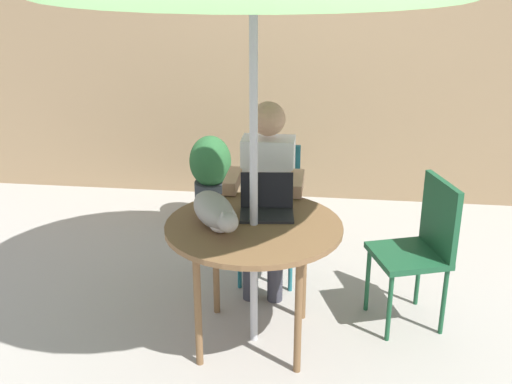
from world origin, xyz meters
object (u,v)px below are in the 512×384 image
object	(u,v)px
chair_occupied	(269,201)
cat	(215,212)
chair_empty	(423,241)
potted_plant_near_fence	(211,176)
person_seated	(267,186)
patio_table	(254,235)
laptop	(267,202)

from	to	relation	value
chair_occupied	cat	xyz separation A→B (m)	(-0.20, -0.89, 0.29)
chair_empty	potted_plant_near_fence	distance (m)	2.01
person_seated	patio_table	bearing A→B (deg)	-90.00
person_seated	cat	world-z (taller)	person_seated
patio_table	cat	bearing A→B (deg)	-167.12
chair_occupied	laptop	size ratio (longest dim) A/B	2.79
patio_table	cat	xyz separation A→B (m)	(-0.20, -0.05, 0.15)
patio_table	chair_empty	bearing A→B (deg)	18.90
cat	person_seated	bearing A→B (deg)	74.41
chair_occupied	cat	distance (m)	0.96
potted_plant_near_fence	patio_table	bearing A→B (deg)	-71.14
chair_empty	person_seated	bearing A→B (deg)	159.70
chair_empty	potted_plant_near_fence	bearing A→B (deg)	139.36
chair_occupied	person_seated	size ratio (longest dim) A/B	0.73
chair_occupied	laptop	xyz separation A→B (m)	(0.05, -0.67, 0.27)
cat	patio_table	bearing A→B (deg)	12.88
chair_occupied	potted_plant_near_fence	world-z (taller)	chair_occupied
chair_occupied	cat	world-z (taller)	cat
laptop	cat	world-z (taller)	laptop
chair_empty	laptop	world-z (taller)	laptop
person_seated	chair_occupied	bearing A→B (deg)	90.00
person_seated	cat	bearing A→B (deg)	-105.59
chair_empty	person_seated	size ratio (longest dim) A/B	0.73
chair_occupied	laptop	bearing A→B (deg)	-85.49
cat	chair_empty	bearing A→B (deg)	17.87
patio_table	person_seated	xyz separation A→B (m)	(0.00, 0.69, 0.03)
chair_occupied	potted_plant_near_fence	distance (m)	0.98
person_seated	chair_empty	bearing A→B (deg)	-20.30
chair_occupied	laptop	world-z (taller)	laptop
chair_occupied	chair_empty	world-z (taller)	same
chair_occupied	laptop	distance (m)	0.72
cat	potted_plant_near_fence	world-z (taller)	cat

